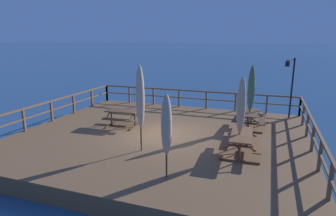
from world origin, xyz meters
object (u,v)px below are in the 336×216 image
picnic_table_front_left (241,139)px  lamp_post_hooked (290,79)px  patio_umbrella_short_front (241,106)px  picnic_table_back_right (123,115)px  patio_umbrella_tall_back_right (251,89)px  patio_umbrella_short_mid (166,126)px  picnic_table_back_left (250,116)px  patio_umbrella_short_back (140,97)px

picnic_table_front_left → lamp_post_hooked: lamp_post_hooked is taller
patio_umbrella_short_front → picnic_table_back_right: bearing=163.0°
lamp_post_hooked → patio_umbrella_tall_back_right: bearing=-127.2°
picnic_table_front_left → patio_umbrella_short_mid: bearing=-125.9°
patio_umbrella_short_mid → patio_umbrella_tall_back_right: (1.99, 6.11, 0.23)m
picnic_table_front_left → patio_umbrella_short_front: 1.27m
picnic_table_back_right → patio_umbrella_tall_back_right: (5.84, 1.73, 1.34)m
picnic_table_front_left → picnic_table_back_left: 3.41m
picnic_table_back_left → patio_umbrella_tall_back_right: bearing=138.0°
picnic_table_back_right → patio_umbrella_short_front: 6.13m
patio_umbrella_short_mid → picnic_table_front_left: bearing=54.1°
picnic_table_back_left → patio_umbrella_short_mid: (-2.00, -6.10, 1.11)m
picnic_table_back_right → picnic_table_back_left: 6.10m
picnic_table_front_left → picnic_table_back_left: same height
picnic_table_front_left → patio_umbrella_tall_back_right: 3.67m
picnic_table_front_left → patio_umbrella_tall_back_right: patio_umbrella_tall_back_right is taller
picnic_table_back_right → patio_umbrella_short_back: (2.21, -2.65, 1.52)m
patio_umbrella_short_mid → picnic_table_back_right: bearing=131.3°
patio_umbrella_short_mid → patio_umbrella_tall_back_right: size_ratio=0.88×
picnic_table_front_left → picnic_table_back_left: size_ratio=1.08×
picnic_table_back_left → patio_umbrella_short_back: bearing=-129.9°
picnic_table_back_left → patio_umbrella_tall_back_right: 1.34m
picnic_table_back_right → lamp_post_hooked: 8.80m
picnic_table_front_left → patio_umbrella_short_back: 4.01m
patio_umbrella_tall_back_right → patio_umbrella_short_mid: bearing=-108.0°
picnic_table_back_left → patio_umbrella_short_front: size_ratio=0.64×
picnic_table_front_left → patio_umbrella_short_mid: (-1.95, -2.69, 1.10)m
picnic_table_back_right → picnic_table_back_left: bearing=16.3°
picnic_table_back_right → patio_umbrella_tall_back_right: size_ratio=0.57×
picnic_table_front_left → picnic_table_back_left: (0.06, 3.41, -0.01)m
patio_umbrella_short_mid → patio_umbrella_short_back: patio_umbrella_short_back is taller
picnic_table_back_right → patio_umbrella_short_back: patio_umbrella_short_back is taller
patio_umbrella_short_mid → lamp_post_hooked: (3.78, 8.47, 0.45)m
lamp_post_hooked → patio_umbrella_short_mid: bearing=-114.1°
picnic_table_front_left → patio_umbrella_short_back: (-3.60, -0.95, 1.51)m
patio_umbrella_tall_back_right → patio_umbrella_short_back: bearing=-129.7°
patio_umbrella_short_back → picnic_table_front_left: bearing=14.9°
patio_umbrella_short_front → patio_umbrella_tall_back_right: bearing=88.1°
patio_umbrella_short_front → patio_umbrella_short_back: bearing=-165.8°
picnic_table_back_left → picnic_table_front_left: bearing=-90.9°
patio_umbrella_short_back → picnic_table_back_left: bearing=50.1°
picnic_table_front_left → patio_umbrella_short_front: (-0.07, -0.06, 1.26)m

